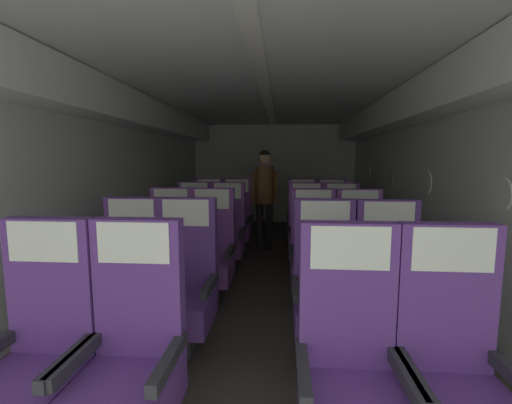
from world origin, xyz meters
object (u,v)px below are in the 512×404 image
(seat_d_right_aisle, at_px, (341,236))
(flight_attendant, at_px, (265,189))
(seat_b_left_window, at_px, (129,286))
(seat_b_right_window, at_px, (325,292))
(seat_e_left_aisle, at_px, (237,221))
(seat_e_right_window, at_px, (302,222))
(seat_c_right_aisle, at_px, (360,257))
(seat_d_right_window, at_px, (306,235))
(seat_a_left_aisle, at_px, (130,361))
(seat_b_left_aisle, at_px, (184,287))
(seat_c_left_aisle, at_px, (211,254))
(seat_d_left_aisle, at_px, (227,234))
(seat_c_right_window, at_px, (313,256))
(seat_e_left_window, at_px, (208,221))
(seat_c_left_window, at_px, (169,253))
(seat_e_right_aisle, at_px, (332,222))
(seat_d_left_window, at_px, (193,233))
(seat_a_left_window, at_px, (38,358))
(seat_b_right_aisle, at_px, (389,294))
(seat_a_right_window, at_px, (350,374))
(seat_a_right_aisle, at_px, (455,378))

(seat_d_right_aisle, height_order, flight_attendant, flight_attendant)
(seat_b_left_window, xyz_separation_m, seat_b_right_window, (1.46, -0.01, 0.00))
(seat_e_left_aisle, height_order, seat_e_right_window, same)
(seat_c_right_aisle, distance_m, seat_d_right_window, 1.08)
(seat_a_left_aisle, xyz_separation_m, seat_d_right_window, (1.02, 2.84, 0.00))
(seat_c_right_aisle, relative_size, seat_d_right_aisle, 1.00)
(seat_b_left_aisle, xyz_separation_m, seat_c_left_aisle, (0.01, 0.93, 0.00))
(seat_d_left_aisle, height_order, seat_d_right_window, same)
(seat_c_right_window, relative_size, seat_e_left_window, 1.00)
(seat_c_right_window, xyz_separation_m, seat_d_left_aisle, (-1.02, 0.95, 0.00))
(seat_c_left_window, height_order, seat_e_right_aisle, same)
(seat_d_left_aisle, height_order, seat_e_left_aisle, same)
(seat_d_left_window, distance_m, seat_e_left_window, 0.93)
(seat_c_right_window, distance_m, seat_e_left_aisle, 2.13)
(seat_c_left_window, distance_m, seat_d_left_aisle, 1.05)
(seat_c_right_aisle, bearing_deg, seat_e_right_window, 103.26)
(seat_d_right_aisle, xyz_separation_m, seat_e_right_aisle, (0.02, 0.95, 0.00))
(seat_a_left_window, xyz_separation_m, seat_c_left_window, (0.01, 1.89, 0.00))
(seat_b_right_aisle, relative_size, seat_d_right_aisle, 1.00)
(seat_c_left_aisle, distance_m, flight_attendant, 2.12)
(seat_c_right_window, relative_size, seat_e_left_aisle, 1.00)
(seat_e_left_window, bearing_deg, seat_e_right_aisle, 0.24)
(seat_a_left_aisle, xyz_separation_m, seat_d_right_aisle, (1.46, 2.82, 0.00))
(seat_c_left_window, bearing_deg, seat_b_left_window, -89.80)
(seat_d_right_window, bearing_deg, seat_b_left_aisle, -118.63)
(seat_b_left_window, xyz_separation_m, seat_c_left_aisle, (0.43, 0.92, 0.00))
(seat_b_left_aisle, bearing_deg, seat_d_left_aisle, 89.58)
(seat_e_right_aisle, relative_size, seat_e_right_window, 1.00)
(seat_a_left_window, relative_size, seat_c_right_window, 1.00)
(seat_c_left_aisle, bearing_deg, seat_c_right_window, 0.69)
(seat_a_left_aisle, xyz_separation_m, seat_b_right_window, (1.02, 0.94, 0.00))
(seat_b_right_window, height_order, seat_d_right_aisle, same)
(seat_b_right_aisle, xyz_separation_m, seat_d_left_window, (-1.92, 1.91, 0.00))
(seat_a_right_window, distance_m, flight_attendant, 3.98)
(seat_c_right_window, distance_m, seat_e_right_window, 1.89)
(seat_b_left_aisle, distance_m, seat_c_right_aisle, 1.75)
(seat_b_right_aisle, height_order, seat_d_right_window, same)
(seat_a_right_window, relative_size, seat_b_left_window, 1.00)
(seat_c_left_aisle, bearing_deg, seat_e_right_aisle, 52.06)
(seat_b_right_aisle, bearing_deg, seat_a_right_window, -115.73)
(seat_a_left_aisle, xyz_separation_m, seat_b_left_aisle, (-0.01, 0.94, 0.00))
(seat_c_right_aisle, distance_m, seat_e_left_aisle, 2.40)
(seat_a_right_aisle, bearing_deg, seat_c_left_window, 135.26)
(seat_a_left_aisle, xyz_separation_m, seat_b_right_aisle, (1.48, 0.93, 0.00))
(seat_b_right_window, bearing_deg, seat_a_right_aisle, -64.97)
(seat_d_right_aisle, height_order, seat_e_left_window, same)
(seat_c_left_aisle, height_order, seat_d_right_window, same)
(seat_b_right_aisle, bearing_deg, seat_b_left_aisle, 179.51)
(seat_c_left_aisle, relative_size, seat_d_right_window, 1.00)
(seat_a_left_aisle, height_order, flight_attendant, flight_attendant)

